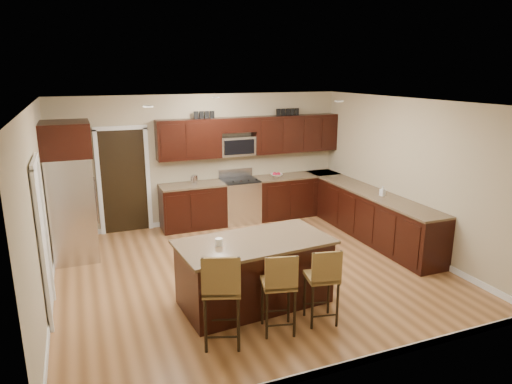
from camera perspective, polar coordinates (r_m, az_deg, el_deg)
name	(u,v)px	position (r m, az deg, el deg)	size (l,w,h in m)	color
floor	(252,271)	(7.53, -0.56, -9.82)	(6.00, 6.00, 0.00)	#9C6A3D
ceiling	(251,102)	(6.85, -0.62, 11.15)	(6.00, 6.00, 0.00)	silver
wall_back	(204,160)	(9.62, -6.51, 4.04)	(6.00, 6.00, 0.00)	tan
wall_left	(39,212)	(6.65, -25.50, -2.27)	(5.50, 5.50, 0.00)	tan
wall_right	(408,175)	(8.59, 18.45, 2.04)	(5.50, 5.50, 0.00)	tan
base_cabinets	(313,207)	(9.35, 7.13, -1.92)	(4.02, 3.96, 0.92)	black
upper_cabinets	(253,135)	(9.71, -0.34, 7.16)	(4.00, 0.33, 0.80)	black
range	(240,200)	(9.75, -2.03, -1.05)	(0.76, 0.64, 1.11)	silver
microwave	(237,146)	(9.64, -2.41, 5.76)	(0.76, 0.31, 0.40)	silver
doorway	(124,182)	(9.39, -16.18, 1.27)	(0.85, 0.03, 2.06)	black
pantry_door	(42,243)	(6.46, -25.14, -5.80)	(0.03, 0.80, 2.04)	white
letter_decor	(247,113)	(9.61, -1.15, 9.80)	(2.20, 0.03, 0.15)	black
island	(254,274)	(6.41, -0.21, -10.19)	(2.16, 1.26, 0.92)	black
stool_left	(222,289)	(5.34, -4.32, -12.02)	(0.56, 0.56, 1.18)	olive
stool_mid	(279,284)	(5.61, 2.95, -11.41)	(0.48, 0.48, 1.06)	olive
stool_right	(323,277)	(5.87, 8.41, -10.52)	(0.45, 0.45, 1.03)	olive
refrigerator	(71,190)	(8.29, -22.16, 0.25)	(0.79, 0.95, 2.35)	silver
floor_mat	(235,245)	(8.57, -2.70, -6.62)	(0.96, 0.64, 0.01)	brown
fruit_bowl	(276,175)	(9.93, 2.57, 2.11)	(0.26, 0.26, 0.06)	silver
soap_bottle	(382,191)	(8.70, 15.53, 0.12)	(0.08, 0.08, 0.18)	#B2B2B2
canister_tall	(195,180)	(9.34, -7.68, 1.54)	(0.12, 0.12, 0.18)	silver
canister_short	(193,180)	(9.34, -7.85, 1.45)	(0.11, 0.11, 0.16)	silver
island_jar	(219,242)	(6.05, -4.65, -6.26)	(0.10, 0.10, 0.10)	white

